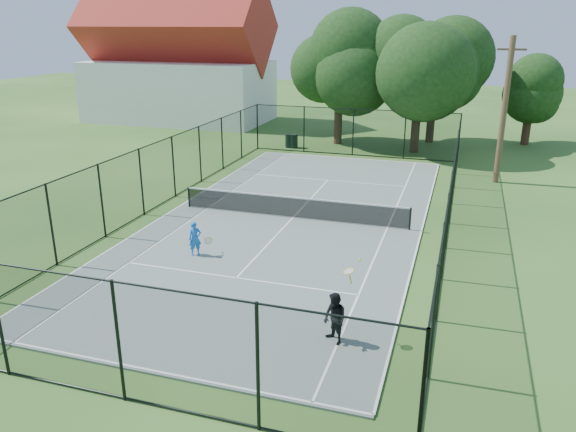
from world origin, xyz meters
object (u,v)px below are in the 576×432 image
(trash_bin_left, at_px, (289,141))
(player_black, at_px, (335,318))
(player_blue, at_px, (195,239))
(tennis_net, at_px, (293,206))
(trash_bin_right, at_px, (294,141))
(utility_pole, at_px, (504,110))

(trash_bin_left, bearing_deg, player_black, -69.78)
(trash_bin_left, bearing_deg, player_blue, -82.76)
(tennis_net, xyz_separation_m, trash_bin_right, (-4.27, 14.05, -0.11))
(tennis_net, height_order, player_blue, player_blue)
(utility_pole, bearing_deg, player_black, -104.13)
(trash_bin_left, xyz_separation_m, trash_bin_right, (0.34, -0.04, -0.00))
(trash_bin_left, bearing_deg, tennis_net, -71.89)
(player_blue, bearing_deg, trash_bin_right, 96.25)
(tennis_net, xyz_separation_m, player_blue, (-2.18, -5.01, 0.11))
(trash_bin_right, height_order, utility_pole, utility_pole)
(trash_bin_right, relative_size, player_blue, 0.73)
(trash_bin_left, height_order, player_blue, player_blue)
(player_blue, distance_m, player_black, 7.52)
(utility_pole, xyz_separation_m, player_blue, (-10.78, -14.01, -3.13))
(tennis_net, height_order, trash_bin_left, tennis_net)
(player_black, bearing_deg, trash_bin_left, 110.22)
(trash_bin_left, height_order, utility_pole, utility_pole)
(utility_pole, bearing_deg, trash_bin_left, 158.94)
(trash_bin_left, relative_size, player_black, 0.40)
(trash_bin_right, distance_m, player_blue, 19.17)
(player_blue, bearing_deg, trash_bin_left, 97.24)
(trash_bin_right, bearing_deg, player_blue, -83.75)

